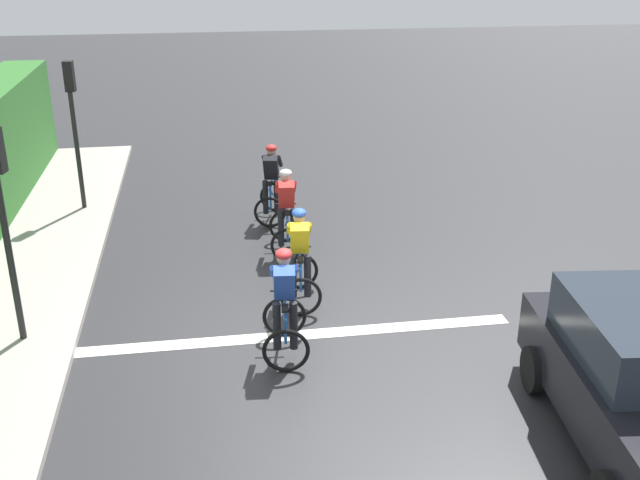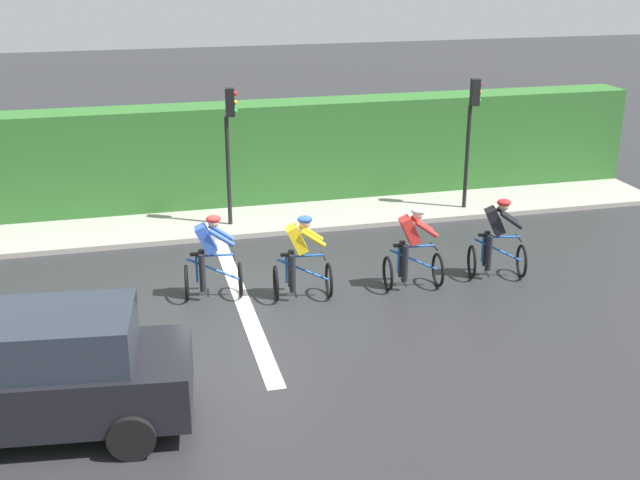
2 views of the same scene
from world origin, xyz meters
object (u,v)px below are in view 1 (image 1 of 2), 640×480
cyclist_second (287,214)px  cyclist_fourth (285,307)px  cyclist_mid (300,260)px  traffic_light_far_junction (73,114)px  cyclist_lead (272,185)px  traffic_light_near_crossing (3,206)px

cyclist_second → cyclist_fourth: size_ratio=1.00×
cyclist_mid → traffic_light_far_junction: 6.87m
cyclist_mid → traffic_light_far_junction: size_ratio=0.50×
cyclist_lead → cyclist_mid: (0.06, -4.06, 0.00)m
cyclist_lead → cyclist_mid: size_ratio=1.00×
cyclist_second → cyclist_mid: same height
cyclist_lead → cyclist_second: 1.84m
cyclist_lead → cyclist_second: bearing=-86.7°
cyclist_lead → cyclist_fourth: 5.71m
traffic_light_far_junction → cyclist_mid: bearing=-51.5°
cyclist_mid → cyclist_lead: bearing=90.9°
cyclist_fourth → traffic_light_far_junction: (-3.74, 6.90, 1.43)m
traffic_light_near_crossing → traffic_light_far_junction: bearing=88.7°
cyclist_mid → traffic_light_near_crossing: traffic_light_near_crossing is taller
cyclist_lead → cyclist_fourth: bearing=-93.8°
cyclist_lead → traffic_light_near_crossing: size_ratio=0.50×
cyclist_fourth → cyclist_second: bearing=82.9°
cyclist_second → traffic_light_far_junction: bearing=144.3°
cyclist_lead → cyclist_mid: 4.06m
cyclist_lead → cyclist_mid: same height
cyclist_mid → cyclist_fourth: (-0.44, -1.64, 0.00)m
cyclist_fourth → traffic_light_near_crossing: traffic_light_near_crossing is taller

